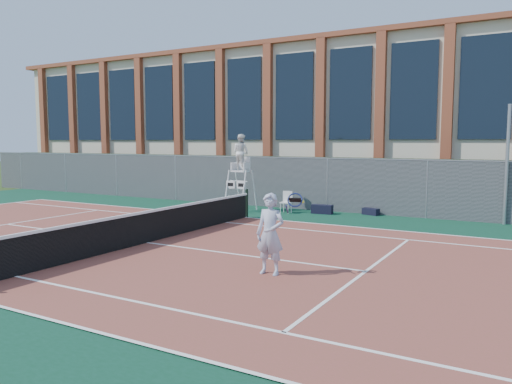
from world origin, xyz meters
The scene contains 13 objects.
ground centered at (0.00, 0.00, 0.00)m, with size 120.00×120.00×0.00m, color #233814.
apron centered at (0.00, 1.00, 0.01)m, with size 36.00×20.00×0.01m, color #0C3922.
tennis_court centered at (0.00, 0.00, 0.02)m, with size 23.77×10.97×0.02m, color brown.
tennis_net centered at (0.00, 0.00, 0.54)m, with size 0.10×11.30×1.10m.
fence centered at (0.00, 8.80, 1.10)m, with size 40.00×0.06×2.20m, color #595E60, non-canonical shape.
hedge centered at (0.00, 10.00, 1.10)m, with size 40.00×1.40×2.20m, color black.
building centered at (0.00, 17.95, 4.15)m, with size 45.00×10.60×8.22m.
steel_pole centered at (8.67, 8.70, 2.10)m, with size 0.12×0.12×4.19m, color #9EA0A5.
umpire_chair centered at (-1.14, 7.04, 2.37)m, with size 0.91×1.39×3.24m.
plastic_chair centered at (0.77, 7.50, 0.53)m, with size 0.43×0.43×0.88m.
sports_bag_near centered at (2.12, 7.97, 0.19)m, with size 0.84×0.34×0.36m, color black.
sports_bag_far centered at (3.93, 8.60, 0.14)m, with size 0.66×0.29×0.26m, color black.
tennis_player centered at (4.66, -1.26, 0.92)m, with size 0.99×0.67×1.78m.
Camera 1 is at (9.63, -10.64, 2.91)m, focal length 35.00 mm.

